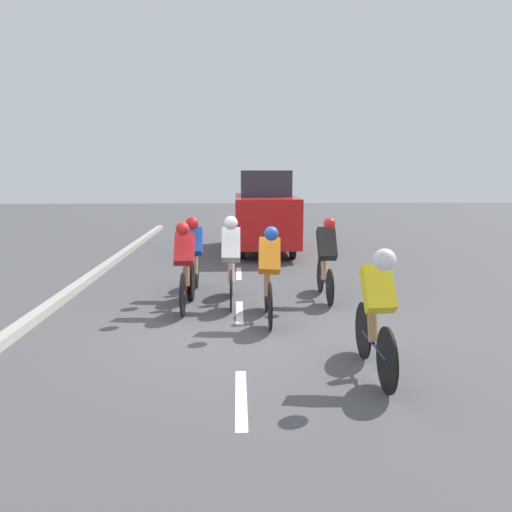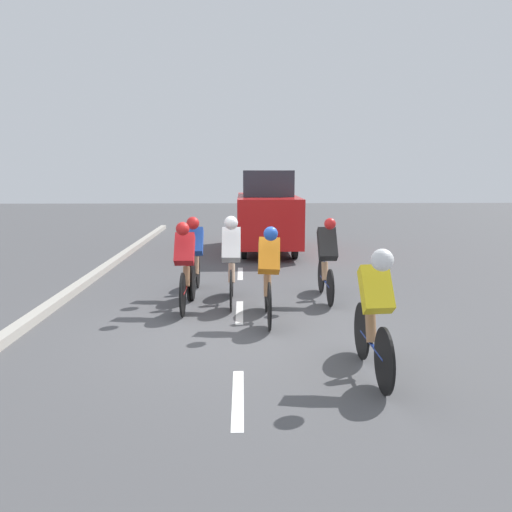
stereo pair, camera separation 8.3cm
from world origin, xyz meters
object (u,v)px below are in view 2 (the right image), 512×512
at_px(cyclist_orange, 269,273).
at_px(cyclist_white, 231,258).
at_px(cyclist_red, 185,264).
at_px(cyclist_blue, 195,253).
at_px(support_car, 267,212).
at_px(cyclist_yellow, 375,309).
at_px(cyclist_black, 327,257).

relative_size(cyclist_orange, cyclist_white, 1.00).
bearing_deg(cyclist_red, cyclist_blue, -93.59).
distance_m(cyclist_white, support_car, 6.13).
distance_m(cyclist_orange, cyclist_yellow, 2.42).
distance_m(cyclist_blue, cyclist_black, 2.47).
xyz_separation_m(cyclist_black, cyclist_yellow, (0.04, 3.47, 0.01)).
bearing_deg(cyclist_black, cyclist_red, 12.34).
height_order(cyclist_orange, cyclist_red, cyclist_orange).
height_order(cyclist_yellow, support_car, support_car).
xyz_separation_m(cyclist_black, cyclist_red, (2.48, 0.54, -0.01)).
distance_m(cyclist_white, cyclist_blue, 1.02).
relative_size(cyclist_black, cyclist_red, 0.97).
relative_size(cyclist_black, cyclist_yellow, 0.98).
relative_size(cyclist_black, support_car, 0.38).
bearing_deg(cyclist_orange, cyclist_red, -28.91).
distance_m(cyclist_white, cyclist_yellow, 3.63).
bearing_deg(cyclist_yellow, cyclist_blue, -59.03).
xyz_separation_m(cyclist_white, cyclist_red, (0.77, 0.30, -0.05)).
bearing_deg(cyclist_white, cyclist_blue, -46.24).
height_order(cyclist_orange, cyclist_white, cyclist_white).
xyz_separation_m(cyclist_orange, support_car, (-0.32, -7.11, 0.38)).
height_order(cyclist_blue, cyclist_red, cyclist_red).
height_order(cyclist_black, support_car, support_car).
xyz_separation_m(cyclist_blue, cyclist_red, (0.07, 1.04, -0.01)).
height_order(cyclist_orange, cyclist_blue, cyclist_orange).
bearing_deg(support_car, cyclist_black, 97.79).
height_order(cyclist_white, support_car, support_car).
distance_m(cyclist_blue, cyclist_red, 1.04).
distance_m(cyclist_black, cyclist_red, 2.54).
distance_m(cyclist_orange, cyclist_red, 1.56).
xyz_separation_m(cyclist_white, cyclist_blue, (0.71, -0.74, -0.04)).
bearing_deg(cyclist_black, cyclist_yellow, 89.31).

